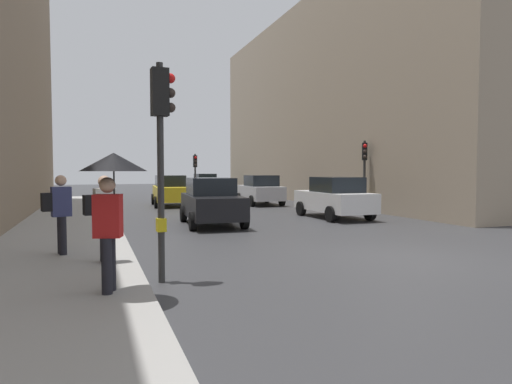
{
  "coord_description": "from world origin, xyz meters",
  "views": [
    {
      "loc": [
        -6.75,
        -8.15,
        2.03
      ],
      "look_at": [
        0.03,
        9.82,
        1.08
      ],
      "focal_mm": 30.39,
      "sensor_mm": 36.0,
      "label": 1
    }
  ],
  "objects_px": {
    "traffic_light_far_median": "(195,168)",
    "car_dark_suv": "(212,202)",
    "traffic_light_mid_street": "(365,163)",
    "car_silver_hatchback": "(260,190)",
    "car_white_compact": "(334,198)",
    "car_green_estate": "(205,184)",
    "traffic_light_near_left": "(162,132)",
    "pedestrian_with_black_backpack": "(102,213)",
    "pedestrian_with_grey_backpack": "(59,210)",
    "pedestrian_with_umbrella": "(112,183)",
    "car_yellow_taxi": "(171,191)"
  },
  "relations": [
    {
      "from": "car_yellow_taxi",
      "to": "traffic_light_near_left",
      "type": "bearing_deg",
      "value": -100.01
    },
    {
      "from": "car_yellow_taxi",
      "to": "car_green_estate",
      "type": "relative_size",
      "value": 1.02
    },
    {
      "from": "car_white_compact",
      "to": "car_green_estate",
      "type": "distance_m",
      "value": 21.73
    },
    {
      "from": "traffic_light_mid_street",
      "to": "pedestrian_with_black_backpack",
      "type": "height_order",
      "value": "traffic_light_mid_street"
    },
    {
      "from": "traffic_light_mid_street",
      "to": "car_silver_hatchback",
      "type": "bearing_deg",
      "value": 115.4
    },
    {
      "from": "traffic_light_near_left",
      "to": "car_white_compact",
      "type": "height_order",
      "value": "traffic_light_near_left"
    },
    {
      "from": "car_dark_suv",
      "to": "car_white_compact",
      "type": "bearing_deg",
      "value": 4.37
    },
    {
      "from": "car_green_estate",
      "to": "pedestrian_with_black_backpack",
      "type": "xyz_separation_m",
      "value": [
        -9.19,
        -28.51,
        0.29
      ]
    },
    {
      "from": "traffic_light_mid_street",
      "to": "pedestrian_with_grey_backpack",
      "type": "height_order",
      "value": "traffic_light_mid_street"
    },
    {
      "from": "traffic_light_far_median",
      "to": "pedestrian_with_umbrella",
      "type": "xyz_separation_m",
      "value": [
        -6.54,
        -23.31,
        -0.38
      ]
    },
    {
      "from": "car_yellow_taxi",
      "to": "pedestrian_with_umbrella",
      "type": "xyz_separation_m",
      "value": [
        -3.93,
        -18.13,
        0.96
      ]
    },
    {
      "from": "traffic_light_near_left",
      "to": "pedestrian_with_umbrella",
      "type": "xyz_separation_m",
      "value": [
        -0.89,
        -0.95,
        -0.88
      ]
    },
    {
      "from": "pedestrian_with_grey_backpack",
      "to": "traffic_light_near_left",
      "type": "bearing_deg",
      "value": -54.57
    },
    {
      "from": "car_white_compact",
      "to": "car_yellow_taxi",
      "type": "relative_size",
      "value": 0.98
    },
    {
      "from": "traffic_light_mid_street",
      "to": "car_yellow_taxi",
      "type": "height_order",
      "value": "traffic_light_mid_street"
    },
    {
      "from": "traffic_light_near_left",
      "to": "pedestrian_with_grey_backpack",
      "type": "relative_size",
      "value": 2.23
    },
    {
      "from": "traffic_light_mid_street",
      "to": "pedestrian_with_umbrella",
      "type": "xyz_separation_m",
      "value": [
        -12.08,
        -10.88,
        -0.56
      ]
    },
    {
      "from": "car_green_estate",
      "to": "traffic_light_mid_street",
      "type": "bearing_deg",
      "value": -81.49
    },
    {
      "from": "traffic_light_near_left",
      "to": "pedestrian_with_grey_backpack",
      "type": "distance_m",
      "value": 3.59
    },
    {
      "from": "traffic_light_near_left",
      "to": "pedestrian_with_black_backpack",
      "type": "height_order",
      "value": "traffic_light_near_left"
    },
    {
      "from": "car_white_compact",
      "to": "car_silver_hatchback",
      "type": "bearing_deg",
      "value": 92.15
    },
    {
      "from": "traffic_light_far_median",
      "to": "car_green_estate",
      "type": "bearing_deg",
      "value": 71.42
    },
    {
      "from": "car_dark_suv",
      "to": "traffic_light_far_median",
      "type": "bearing_deg",
      "value": 79.61
    },
    {
      "from": "car_white_compact",
      "to": "traffic_light_mid_street",
      "type": "bearing_deg",
      "value": 32.57
    },
    {
      "from": "car_white_compact",
      "to": "pedestrian_with_black_backpack",
      "type": "height_order",
      "value": "pedestrian_with_black_backpack"
    },
    {
      "from": "car_green_estate",
      "to": "traffic_light_far_median",
      "type": "bearing_deg",
      "value": -108.58
    },
    {
      "from": "car_silver_hatchback",
      "to": "car_dark_suv",
      "type": "xyz_separation_m",
      "value": [
        -5.22,
        -8.43,
        0.0
      ]
    },
    {
      "from": "car_silver_hatchback",
      "to": "pedestrian_with_umbrella",
      "type": "height_order",
      "value": "pedestrian_with_umbrella"
    },
    {
      "from": "car_yellow_taxi",
      "to": "traffic_light_far_median",
      "type": "bearing_deg",
      "value": 63.22
    },
    {
      "from": "traffic_light_far_median",
      "to": "car_dark_suv",
      "type": "height_order",
      "value": "traffic_light_far_median"
    },
    {
      "from": "pedestrian_with_umbrella",
      "to": "pedestrian_with_black_backpack",
      "type": "height_order",
      "value": "pedestrian_with_umbrella"
    },
    {
      "from": "traffic_light_mid_street",
      "to": "car_green_estate",
      "type": "bearing_deg",
      "value": 98.51
    },
    {
      "from": "traffic_light_mid_street",
      "to": "traffic_light_far_median",
      "type": "height_order",
      "value": "traffic_light_mid_street"
    },
    {
      "from": "car_yellow_taxi",
      "to": "pedestrian_with_umbrella",
      "type": "relative_size",
      "value": 2.02
    },
    {
      "from": "car_dark_suv",
      "to": "car_green_estate",
      "type": "bearing_deg",
      "value": 76.74
    },
    {
      "from": "car_green_estate",
      "to": "pedestrian_with_black_backpack",
      "type": "distance_m",
      "value": 29.95
    },
    {
      "from": "car_white_compact",
      "to": "car_yellow_taxi",
      "type": "bearing_deg",
      "value": 121.37
    },
    {
      "from": "traffic_light_near_left",
      "to": "pedestrian_with_black_backpack",
      "type": "bearing_deg",
      "value": 124.86
    },
    {
      "from": "traffic_light_mid_street",
      "to": "car_green_estate",
      "type": "relative_size",
      "value": 0.83
    },
    {
      "from": "traffic_light_near_left",
      "to": "traffic_light_mid_street",
      "type": "height_order",
      "value": "traffic_light_near_left"
    },
    {
      "from": "traffic_light_near_left",
      "to": "traffic_light_far_median",
      "type": "xyz_separation_m",
      "value": [
        5.65,
        22.36,
        -0.5
      ]
    },
    {
      "from": "car_silver_hatchback",
      "to": "car_white_compact",
      "type": "relative_size",
      "value": 1.01
    },
    {
      "from": "car_dark_suv",
      "to": "pedestrian_with_umbrella",
      "type": "relative_size",
      "value": 2.02
    },
    {
      "from": "traffic_light_mid_street",
      "to": "car_white_compact",
      "type": "distance_m",
      "value": 3.53
    },
    {
      "from": "traffic_light_near_left",
      "to": "car_yellow_taxi",
      "type": "xyz_separation_m",
      "value": [
        3.03,
        17.18,
        -1.84
      ]
    },
    {
      "from": "traffic_light_near_left",
      "to": "pedestrian_with_black_backpack",
      "type": "distance_m",
      "value": 2.33
    },
    {
      "from": "traffic_light_mid_street",
      "to": "car_yellow_taxi",
      "type": "xyz_separation_m",
      "value": [
        -8.15,
        7.25,
        -1.52
      ]
    },
    {
      "from": "traffic_light_near_left",
      "to": "car_yellow_taxi",
      "type": "distance_m",
      "value": 17.54
    },
    {
      "from": "traffic_light_near_left",
      "to": "pedestrian_with_grey_backpack",
      "type": "height_order",
      "value": "traffic_light_near_left"
    },
    {
      "from": "traffic_light_near_left",
      "to": "car_white_compact",
      "type": "distance_m",
      "value": 11.96
    }
  ]
}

